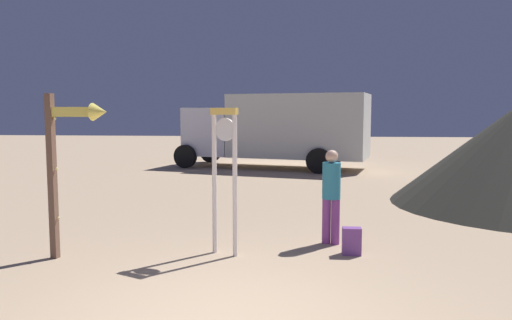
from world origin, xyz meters
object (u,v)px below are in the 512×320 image
object	(u,v)px
person_near_clock	(331,192)
box_truck_near	(279,128)
backpack	(352,241)
standing_clock	(225,167)
arrow_sign	(70,149)

from	to	relation	value
person_near_clock	box_truck_near	world-z (taller)	box_truck_near
person_near_clock	backpack	world-z (taller)	person_near_clock
standing_clock	person_near_clock	world-z (taller)	standing_clock
person_near_clock	arrow_sign	bearing A→B (deg)	-162.17
standing_clock	backpack	bearing A→B (deg)	4.81
standing_clock	box_truck_near	size ratio (longest dim) A/B	0.29
person_near_clock	backpack	size ratio (longest dim) A/B	3.72
arrow_sign	person_near_clock	size ratio (longest dim) A/B	1.57
backpack	box_truck_near	size ratio (longest dim) A/B	0.05
arrow_sign	box_truck_near	world-z (taller)	box_truck_near
backpack	box_truck_near	distance (m)	11.77
person_near_clock	box_truck_near	size ratio (longest dim) A/B	0.20
standing_clock	box_truck_near	distance (m)	11.74
person_near_clock	backpack	distance (m)	0.93
person_near_clock	box_truck_near	bearing A→B (deg)	97.11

